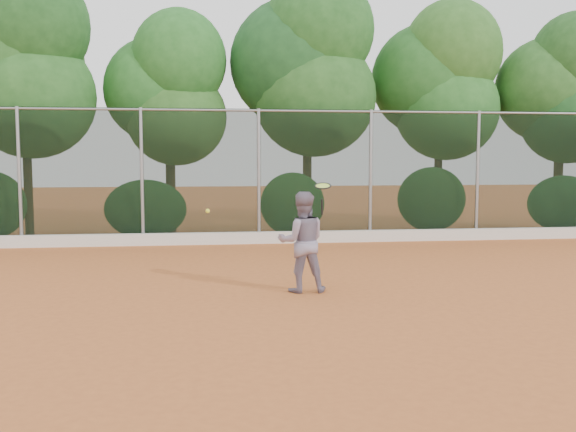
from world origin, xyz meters
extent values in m
plane|color=#BB602C|center=(0.00, 0.00, 0.00)|extent=(80.00, 80.00, 0.00)
cube|color=silver|center=(0.00, 6.82, 0.15)|extent=(24.00, 0.20, 0.30)
imported|color=gray|center=(0.20, 0.72, 0.84)|extent=(0.83, 0.65, 1.68)
cube|color=black|center=(0.00, 7.00, 1.75)|extent=(24.00, 0.01, 3.50)
cylinder|color=gray|center=(0.00, 7.00, 3.45)|extent=(24.00, 0.06, 0.06)
cylinder|color=gray|center=(-6.00, 7.00, 1.75)|extent=(0.09, 0.09, 3.50)
cylinder|color=gray|center=(-3.00, 7.00, 1.75)|extent=(0.09, 0.09, 3.50)
cylinder|color=gray|center=(0.00, 7.00, 1.75)|extent=(0.09, 0.09, 3.50)
cylinder|color=gray|center=(3.00, 7.00, 1.75)|extent=(0.09, 0.09, 3.50)
cylinder|color=gray|center=(6.00, 7.00, 1.75)|extent=(0.09, 0.09, 3.50)
cylinder|color=#422E19|center=(-6.30, 8.90, 1.45)|extent=(0.24, 0.24, 2.90)
ellipsoid|color=#37762D|center=(-6.10, 8.80, 3.90)|extent=(3.50, 2.90, 3.40)
ellipsoid|color=#35732B|center=(-6.60, 9.10, 4.90)|extent=(3.80, 3.10, 3.70)
ellipsoid|color=#296326|center=(-6.00, 8.70, 5.80)|extent=(3.10, 2.60, 3.20)
cylinder|color=#462F1B|center=(-2.40, 9.30, 1.20)|extent=(0.28, 0.28, 2.40)
ellipsoid|color=#2A591E|center=(-2.20, 9.20, 3.40)|extent=(2.90, 2.40, 2.80)
ellipsoid|color=#215F20|center=(-2.70, 9.50, 4.20)|extent=(3.20, 2.70, 3.10)
ellipsoid|color=#1F591E|center=(-2.10, 9.00, 5.00)|extent=(2.70, 2.30, 2.90)
cylinder|color=#45311A|center=(1.60, 9.00, 1.50)|extent=(0.26, 0.26, 3.00)
ellipsoid|color=#37732B|center=(1.80, 8.90, 4.00)|extent=(3.60, 3.00, 3.50)
ellipsoid|color=#246027|center=(1.30, 9.20, 5.00)|extent=(3.90, 3.20, 3.80)
ellipsoid|color=#31732B|center=(1.90, 8.80, 5.90)|extent=(3.20, 2.70, 3.30)
cylinder|color=#452C1A|center=(5.70, 9.20, 1.35)|extent=(0.24, 0.24, 2.70)
ellipsoid|color=#225A1F|center=(5.90, 9.10, 3.70)|extent=(3.20, 2.70, 3.10)
ellipsoid|color=#1D511B|center=(5.40, 9.40, 4.60)|extent=(3.50, 2.90, 3.40)
ellipsoid|color=#27571D|center=(6.00, 9.00, 5.40)|extent=(3.00, 2.50, 3.10)
cylinder|color=#3B2816|center=(9.40, 8.80, 1.25)|extent=(0.28, 0.28, 2.50)
ellipsoid|color=#256225|center=(9.60, 8.70, 3.50)|extent=(3.00, 2.50, 2.90)
ellipsoid|color=#39762D|center=(9.10, 9.00, 4.30)|extent=(3.30, 2.80, 3.20)
ellipsoid|color=#2C6024|center=(9.70, 8.60, 5.10)|extent=(2.80, 2.40, 3.00)
ellipsoid|color=#2D6125|center=(-3.00, 7.80, 0.85)|extent=(2.20, 1.16, 1.60)
ellipsoid|color=#36772D|center=(1.00, 7.80, 0.95)|extent=(1.80, 1.04, 1.76)
ellipsoid|color=#2E6827|center=(5.00, 7.80, 1.05)|extent=(2.00, 1.10, 1.84)
ellipsoid|color=#28692A|center=(9.00, 7.80, 0.90)|extent=(2.16, 1.12, 1.64)
cylinder|color=black|center=(0.52, 0.63, 1.43)|extent=(0.06, 0.12, 0.28)
torus|color=black|center=(0.52, 0.57, 1.78)|extent=(0.33, 0.33, 0.11)
cylinder|color=#C3EA44|center=(0.52, 0.57, 1.78)|extent=(0.28, 0.27, 0.08)
sphere|color=#F3F437|center=(-1.35, 1.09, 1.34)|extent=(0.07, 0.07, 0.07)
camera|label=1|loc=(-1.38, -9.75, 2.25)|focal=40.00mm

